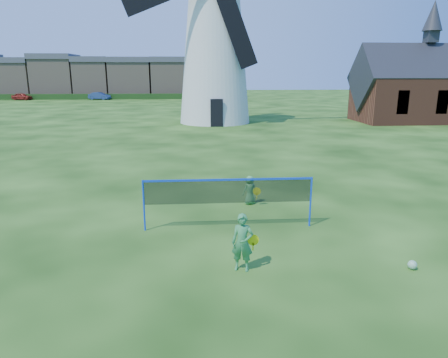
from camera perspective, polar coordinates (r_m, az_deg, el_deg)
ground at (r=12.07m, az=-0.78°, el=-7.53°), size 220.00×220.00×0.00m
windmill at (r=39.23m, az=-1.34°, el=18.08°), size 15.74×6.61×20.63m
chapel at (r=44.42m, az=26.37°, el=11.26°), size 13.15×6.37×11.12m
badminton_net at (r=12.03m, az=0.63°, el=-1.85°), size 5.05×0.05×1.55m
player_girl at (r=9.65m, az=2.61°, el=-8.91°), size 0.71×0.46×1.40m
player_boy at (r=14.51m, az=3.66°, el=-1.56°), size 0.65×0.48×1.03m
play_ball at (r=10.89m, az=24.93°, el=-10.88°), size 0.22×0.22×0.22m
terraced_houses at (r=86.16m, az=-19.86°, el=13.32°), size 58.31×8.40×8.23m
hedge at (r=80.17m, az=-19.96°, el=10.81°), size 62.00×0.80×1.00m
car_left at (r=82.22m, az=-26.50°, el=10.33°), size 3.90×2.50×1.24m
car_right at (r=78.33m, az=-17.07°, el=11.09°), size 4.23×2.68×1.32m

